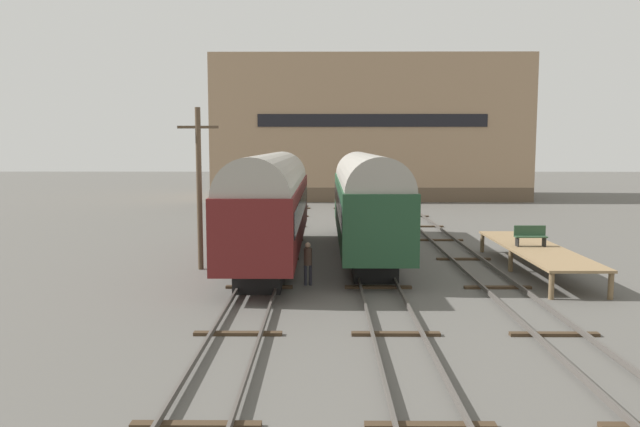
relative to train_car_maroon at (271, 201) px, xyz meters
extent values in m
plane|color=#56544F|center=(4.64, -2.57, -2.92)|extent=(200.00, 200.00, 0.00)
cube|color=#4C4742|center=(-0.72, -2.57, -2.74)|extent=(0.08, 60.00, 0.16)
cube|color=#4C4742|center=(0.72, -2.57, -2.74)|extent=(0.08, 60.00, 0.16)
cube|color=#3D2D1E|center=(0.00, -17.57, -2.87)|extent=(2.60, 0.24, 0.10)
cube|color=#3D2D1E|center=(0.00, -11.57, -2.87)|extent=(2.60, 0.24, 0.10)
cube|color=#3D2D1E|center=(0.00, -5.57, -2.87)|extent=(2.60, 0.24, 0.10)
cube|color=#3D2D1E|center=(0.00, 0.43, -2.87)|extent=(2.60, 0.24, 0.10)
cube|color=#3D2D1E|center=(0.00, 6.43, -2.87)|extent=(2.60, 0.24, 0.10)
cube|color=#3D2D1E|center=(0.00, 12.43, -2.87)|extent=(2.60, 0.24, 0.10)
cube|color=#3D2D1E|center=(0.00, 18.43, -2.87)|extent=(2.60, 0.24, 0.10)
cube|color=#3D2D1E|center=(0.00, 24.43, -2.87)|extent=(2.60, 0.24, 0.10)
cube|color=#4C4742|center=(3.92, -2.57, -2.74)|extent=(0.08, 60.00, 0.16)
cube|color=#4C4742|center=(5.35, -2.57, -2.74)|extent=(0.08, 60.00, 0.16)
cube|color=#3D2D1E|center=(4.64, -17.57, -2.87)|extent=(2.60, 0.24, 0.10)
cube|color=#3D2D1E|center=(4.64, -11.57, -2.87)|extent=(2.60, 0.24, 0.10)
cube|color=#3D2D1E|center=(4.64, -5.57, -2.87)|extent=(2.60, 0.24, 0.10)
cube|color=#3D2D1E|center=(4.64, 0.43, -2.87)|extent=(2.60, 0.24, 0.10)
cube|color=#3D2D1E|center=(4.64, 6.43, -2.87)|extent=(2.60, 0.24, 0.10)
cube|color=#3D2D1E|center=(4.64, 12.43, -2.87)|extent=(2.60, 0.24, 0.10)
cube|color=#3D2D1E|center=(4.64, 18.43, -2.87)|extent=(2.60, 0.24, 0.10)
cube|color=#3D2D1E|center=(4.64, 24.43, -2.87)|extent=(2.60, 0.24, 0.10)
cube|color=#4C4742|center=(8.56, -2.57, -2.74)|extent=(0.08, 60.00, 0.16)
cube|color=#4C4742|center=(9.99, -2.57, -2.74)|extent=(0.08, 60.00, 0.16)
cube|color=#3D2D1E|center=(9.27, -11.57, -2.87)|extent=(2.60, 0.24, 0.10)
cube|color=#3D2D1E|center=(9.27, -5.57, -2.87)|extent=(2.60, 0.24, 0.10)
cube|color=#3D2D1E|center=(9.27, 0.43, -2.87)|extent=(2.60, 0.24, 0.10)
cube|color=#3D2D1E|center=(9.27, 6.43, -2.87)|extent=(2.60, 0.24, 0.10)
cube|color=#3D2D1E|center=(9.27, 12.43, -2.87)|extent=(2.60, 0.24, 0.10)
cube|color=#3D2D1E|center=(9.27, 18.43, -2.87)|extent=(2.60, 0.24, 0.10)
cube|color=#3D2D1E|center=(9.27, 24.43, -2.87)|extent=(2.60, 0.24, 0.10)
cube|color=black|center=(0.00, 5.48, -2.42)|extent=(1.80, 2.40, 1.00)
cube|color=black|center=(0.00, -5.48, -2.42)|extent=(1.80, 2.40, 1.00)
cube|color=#5B1919|center=(0.00, 0.00, -0.55)|extent=(2.95, 16.86, 2.74)
cube|color=black|center=(0.00, 0.00, -0.22)|extent=(2.99, 15.51, 0.99)
cylinder|color=gray|center=(0.00, 0.00, 0.82)|extent=(2.80, 16.53, 2.80)
cube|color=black|center=(4.64, 7.60, -2.42)|extent=(1.80, 2.40, 1.00)
cube|color=black|center=(4.64, -3.60, -2.42)|extent=(1.80, 2.40, 1.00)
cube|color=#1E4228|center=(4.64, 2.00, -0.55)|extent=(2.86, 17.24, 2.75)
cube|color=black|center=(4.64, 2.00, -0.21)|extent=(2.90, 15.86, 0.99)
cylinder|color=gray|center=(4.64, 2.00, 0.83)|extent=(2.72, 16.89, 2.72)
cube|color=#8C704C|center=(11.81, -2.27, -1.90)|extent=(2.44, 10.22, 0.10)
cylinder|color=brown|center=(10.74, -7.23, -2.43)|extent=(0.20, 0.20, 0.98)
cylinder|color=brown|center=(12.88, -7.23, -2.43)|extent=(0.20, 0.20, 0.98)
cylinder|color=brown|center=(10.74, 2.69, -2.43)|extent=(0.20, 0.20, 0.98)
cylinder|color=brown|center=(12.88, 2.69, -2.43)|extent=(0.20, 0.20, 0.98)
cylinder|color=brown|center=(10.74, -2.27, -2.43)|extent=(0.20, 0.20, 0.98)
cylinder|color=brown|center=(12.88, -2.27, -2.43)|extent=(0.20, 0.20, 0.98)
cube|color=#2D4C33|center=(11.68, -1.99, -1.42)|extent=(1.40, 0.40, 0.06)
cube|color=#2D4C33|center=(11.68, -1.82, -1.16)|extent=(1.40, 0.06, 0.45)
cube|color=black|center=(11.08, -1.99, -1.65)|extent=(0.06, 0.40, 0.40)
cube|color=black|center=(12.27, -1.99, -1.65)|extent=(0.06, 0.40, 0.40)
cylinder|color=#282833|center=(1.78, -5.05, -2.51)|extent=(0.12, 0.12, 0.82)
cylinder|color=#282833|center=(1.98, -5.05, -2.51)|extent=(0.12, 0.12, 0.82)
cylinder|color=#4C382D|center=(1.88, -5.05, -1.76)|extent=(0.32, 0.32, 0.68)
sphere|color=tan|center=(1.88, -5.05, -1.31)|extent=(0.22, 0.22, 0.22)
cylinder|color=#473828|center=(-3.01, -1.87, 0.67)|extent=(0.24, 0.24, 7.19)
cube|color=#473828|center=(-3.01, -1.87, 3.40)|extent=(1.80, 0.12, 0.12)
cube|color=brown|center=(7.07, 36.96, -2.21)|extent=(31.17, 13.07, 1.42)
cube|color=#9E7F60|center=(7.07, 36.96, 4.90)|extent=(31.17, 13.07, 12.80)
cube|color=black|center=(7.07, 30.38, 4.90)|extent=(21.82, 0.10, 1.20)
camera|label=1|loc=(2.55, -29.34, 2.66)|focal=35.00mm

